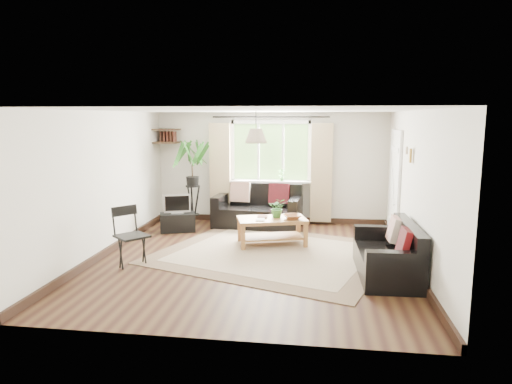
# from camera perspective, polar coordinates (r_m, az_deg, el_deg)

# --- Properties ---
(floor) EXTENTS (5.50, 5.50, 0.00)m
(floor) POSITION_cam_1_polar(r_m,az_deg,el_deg) (7.53, -0.42, -8.40)
(floor) COLOR black
(floor) RESTS_ON ground
(ceiling) EXTENTS (5.50, 5.50, 0.00)m
(ceiling) POSITION_cam_1_polar(r_m,az_deg,el_deg) (7.18, -0.44, 10.17)
(ceiling) COLOR white
(ceiling) RESTS_ON floor
(wall_back) EXTENTS (5.00, 0.02, 2.40)m
(wall_back) POSITION_cam_1_polar(r_m,az_deg,el_deg) (9.96, 1.85, 3.03)
(wall_back) COLOR beige
(wall_back) RESTS_ON floor
(wall_front) EXTENTS (5.00, 0.02, 2.40)m
(wall_front) POSITION_cam_1_polar(r_m,az_deg,el_deg) (4.60, -5.37, -4.49)
(wall_front) COLOR beige
(wall_front) RESTS_ON floor
(wall_left) EXTENTS (0.02, 5.50, 2.40)m
(wall_left) POSITION_cam_1_polar(r_m,az_deg,el_deg) (8.01, -18.43, 0.99)
(wall_left) COLOR beige
(wall_left) RESTS_ON floor
(wall_right) EXTENTS (0.02, 5.50, 2.40)m
(wall_right) POSITION_cam_1_polar(r_m,az_deg,el_deg) (7.33, 19.29, 0.22)
(wall_right) COLOR beige
(wall_right) RESTS_ON floor
(rug) EXTENTS (4.46, 4.14, 0.02)m
(rug) POSITION_cam_1_polar(r_m,az_deg,el_deg) (7.83, 2.19, -7.63)
(rug) COLOR beige
(rug) RESTS_ON floor
(window) EXTENTS (2.50, 0.16, 2.16)m
(window) POSITION_cam_1_polar(r_m,az_deg,el_deg) (9.89, 1.83, 5.02)
(window) COLOR white
(window) RESTS_ON wall_back
(door) EXTENTS (0.06, 0.96, 2.06)m
(door) POSITION_cam_1_polar(r_m,az_deg,el_deg) (9.01, 16.93, 0.67)
(door) COLOR silver
(door) RESTS_ON wall_right
(corner_shelf) EXTENTS (0.50, 0.50, 0.34)m
(corner_shelf) POSITION_cam_1_polar(r_m,az_deg,el_deg) (10.15, -11.11, 6.89)
(corner_shelf) COLOR black
(corner_shelf) RESTS_ON wall_back
(pendant_lamp) EXTENTS (0.36, 0.36, 0.54)m
(pendant_lamp) POSITION_cam_1_polar(r_m,az_deg,el_deg) (7.57, 0.00, 7.48)
(pendant_lamp) COLOR beige
(pendant_lamp) RESTS_ON ceiling
(wall_sconce) EXTENTS (0.12, 0.12, 0.28)m
(wall_sconce) POSITION_cam_1_polar(r_m,az_deg,el_deg) (7.55, 18.54, 4.64)
(wall_sconce) COLOR beige
(wall_sconce) RESTS_ON wall_right
(sofa_back) EXTENTS (1.88, 1.06, 0.85)m
(sofa_back) POSITION_cam_1_polar(r_m,az_deg,el_deg) (9.61, 0.19, -1.88)
(sofa_back) COLOR black
(sofa_back) RESTS_ON floor
(sofa_right) EXTENTS (1.61, 0.84, 0.75)m
(sofa_right) POSITION_cam_1_polar(r_m,az_deg,el_deg) (6.94, 16.02, -7.12)
(sofa_right) COLOR black
(sofa_right) RESTS_ON floor
(coffee_table) EXTENTS (1.35, 0.97, 0.50)m
(coffee_table) POSITION_cam_1_polar(r_m,az_deg,el_deg) (8.29, 2.00, -4.96)
(coffee_table) COLOR brown
(coffee_table) RESTS_ON floor
(table_plant) EXTENTS (0.34, 0.30, 0.35)m
(table_plant) POSITION_cam_1_polar(r_m,az_deg,el_deg) (8.27, 2.70, -1.98)
(table_plant) COLOR #326B2B
(table_plant) RESTS_ON coffee_table
(bowl) EXTENTS (0.40, 0.40, 0.08)m
(bowl) POSITION_cam_1_polar(r_m,az_deg,el_deg) (8.18, 4.58, -3.10)
(bowl) COLOR brown
(bowl) RESTS_ON coffee_table
(book_a) EXTENTS (0.18, 0.23, 0.02)m
(book_a) POSITION_cam_1_polar(r_m,az_deg,el_deg) (8.07, -0.02, -3.46)
(book_a) COLOR white
(book_a) RESTS_ON coffee_table
(book_b) EXTENTS (0.19, 0.25, 0.02)m
(book_b) POSITION_cam_1_polar(r_m,az_deg,el_deg) (8.32, 0.19, -3.06)
(book_b) COLOR brown
(book_b) RESTS_ON coffee_table
(tv_stand) EXTENTS (0.78, 0.59, 0.37)m
(tv_stand) POSITION_cam_1_polar(r_m,az_deg,el_deg) (9.41, -9.76, -3.74)
(tv_stand) COLOR black
(tv_stand) RESTS_ON floor
(tv) EXTENTS (0.56, 0.34, 0.41)m
(tv) POSITION_cam_1_polar(r_m,az_deg,el_deg) (9.33, -9.83, -1.41)
(tv) COLOR #A5A5AA
(tv) RESTS_ON tv_stand
(palm_stand) EXTENTS (0.88, 0.88, 1.82)m
(palm_stand) POSITION_cam_1_polar(r_m,az_deg,el_deg) (9.91, -7.93, 1.21)
(palm_stand) COLOR black
(palm_stand) RESTS_ON floor
(folding_chair) EXTENTS (0.67, 0.67, 0.92)m
(folding_chair) POSITION_cam_1_polar(r_m,az_deg,el_deg) (7.33, -15.25, -5.47)
(folding_chair) COLOR black
(folding_chair) RESTS_ON floor
(sill_plant) EXTENTS (0.14, 0.10, 0.27)m
(sill_plant) POSITION_cam_1_polar(r_m,az_deg,el_deg) (9.84, 3.22, 2.15)
(sill_plant) COLOR #2D6023
(sill_plant) RESTS_ON window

